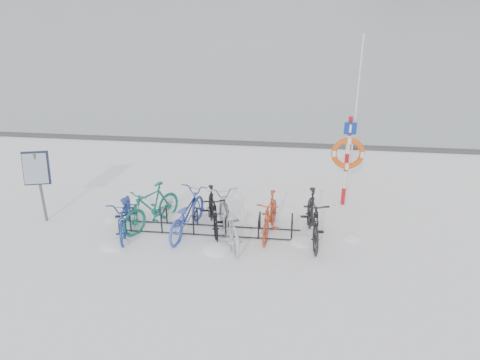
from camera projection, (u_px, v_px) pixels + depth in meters
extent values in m
plane|color=white|center=(211.00, 231.00, 10.56)|extent=(900.00, 900.00, 0.00)
cube|color=#3F3F42|center=(241.00, 143.00, 15.91)|extent=(400.00, 0.25, 0.10)
cylinder|color=black|center=(130.00, 223.00, 10.46)|extent=(0.04, 0.04, 0.44)
cylinder|color=black|center=(136.00, 214.00, 10.86)|extent=(0.04, 0.04, 0.44)
cylinder|color=black|center=(133.00, 210.00, 10.57)|extent=(0.04, 0.44, 0.04)
cylinder|color=black|center=(162.00, 225.00, 10.39)|extent=(0.04, 0.04, 0.44)
cylinder|color=black|center=(167.00, 215.00, 10.79)|extent=(0.04, 0.04, 0.44)
cylinder|color=black|center=(164.00, 211.00, 10.50)|extent=(0.04, 0.44, 0.04)
cylinder|color=black|center=(193.00, 226.00, 10.31)|extent=(0.04, 0.04, 0.44)
cylinder|color=black|center=(197.00, 217.00, 10.71)|extent=(0.04, 0.04, 0.44)
cylinder|color=black|center=(195.00, 213.00, 10.42)|extent=(0.04, 0.44, 0.04)
cylinder|color=black|center=(226.00, 228.00, 10.24)|extent=(0.04, 0.04, 0.44)
cylinder|color=black|center=(228.00, 219.00, 10.64)|extent=(0.04, 0.04, 0.44)
cylinder|color=black|center=(227.00, 215.00, 10.35)|extent=(0.04, 0.44, 0.04)
cylinder|color=black|center=(258.00, 230.00, 10.16)|extent=(0.04, 0.04, 0.44)
cylinder|color=black|center=(260.00, 220.00, 10.56)|extent=(0.04, 0.04, 0.44)
cylinder|color=black|center=(259.00, 216.00, 10.27)|extent=(0.04, 0.44, 0.04)
cylinder|color=black|center=(292.00, 232.00, 10.09)|extent=(0.04, 0.04, 0.44)
cylinder|color=black|center=(292.00, 222.00, 10.49)|extent=(0.04, 0.04, 0.44)
cylinder|color=black|center=(292.00, 218.00, 10.20)|extent=(0.04, 0.44, 0.04)
cylinder|color=black|center=(210.00, 235.00, 10.36)|extent=(4.00, 0.03, 0.03)
cylinder|color=black|center=(213.00, 225.00, 10.76)|extent=(4.00, 0.03, 0.03)
cylinder|color=#595B5E|center=(41.00, 188.00, 10.69)|extent=(0.06, 0.06, 1.67)
cube|color=black|center=(36.00, 168.00, 10.46)|extent=(0.61, 0.35, 0.76)
cube|color=#8C99AD|center=(35.00, 169.00, 10.42)|extent=(0.54, 0.28, 0.67)
cylinder|color=#B60E19|center=(343.00, 196.00, 11.71)|extent=(0.10, 0.10, 0.46)
cylinder|color=silver|center=(345.00, 179.00, 11.53)|extent=(0.10, 0.10, 0.46)
cylinder|color=#B60E19|center=(347.00, 162.00, 11.34)|extent=(0.10, 0.10, 0.46)
cylinder|color=silver|center=(348.00, 144.00, 11.16)|extent=(0.10, 0.10, 0.46)
cylinder|color=#B60E19|center=(350.00, 126.00, 10.98)|extent=(0.10, 0.10, 0.46)
torus|color=#D65014|center=(348.00, 153.00, 11.16)|extent=(0.80, 0.13, 0.80)
cube|color=navy|center=(350.00, 128.00, 10.92)|extent=(0.29, 0.03, 0.29)
cylinder|color=silver|center=(354.00, 125.00, 11.00)|extent=(0.04, 0.04, 4.14)
imported|color=navy|center=(125.00, 212.00, 10.39)|extent=(1.04, 1.90, 0.95)
imported|color=#146856|center=(151.00, 205.00, 10.60)|extent=(1.28, 1.72, 1.03)
imported|color=#334DBB|center=(187.00, 212.00, 10.38)|extent=(0.98, 1.92, 0.96)
imported|color=black|center=(213.00, 209.00, 10.46)|extent=(0.90, 1.71, 0.99)
imported|color=#ACB0B4|center=(228.00, 218.00, 10.04)|extent=(1.29, 2.07, 1.03)
imported|color=#B53D20|center=(270.00, 214.00, 10.28)|extent=(0.66, 1.65, 0.96)
imported|color=black|center=(313.00, 216.00, 10.03)|extent=(0.68, 1.89, 1.11)
ellipsoid|color=white|center=(352.00, 238.00, 10.28)|extent=(0.42, 0.42, 0.15)
ellipsoid|color=white|center=(229.00, 220.00, 11.01)|extent=(0.32, 0.32, 0.11)
ellipsoid|color=white|center=(217.00, 249.00, 9.87)|extent=(0.64, 0.64, 0.22)
ellipsoid|color=white|center=(114.00, 220.00, 11.03)|extent=(0.35, 0.35, 0.12)
ellipsoid|color=white|center=(303.00, 241.00, 10.15)|extent=(0.56, 0.56, 0.20)
ellipsoid|color=white|center=(264.00, 224.00, 10.86)|extent=(0.45, 0.45, 0.16)
ellipsoid|color=white|center=(115.00, 245.00, 10.01)|extent=(0.59, 0.59, 0.21)
ellipsoid|color=white|center=(177.00, 218.00, 11.13)|extent=(0.49, 0.49, 0.17)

